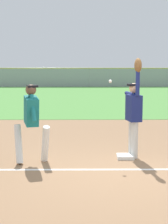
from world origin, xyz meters
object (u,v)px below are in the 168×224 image
(fielder, at_px, (134,109))
(baseball, at_px, (110,81))
(parked_car_black, at_px, (31,77))
(parked_car_silver, at_px, (90,78))
(parked_car_red, at_px, (152,78))
(runner, at_px, (31,118))
(first_base, at_px, (125,157))

(fielder, distance_m, baseball, 0.88)
(baseball, distance_m, parked_car_black, 29.13)
(parked_car_silver, height_order, parked_car_red, same)
(parked_car_black, bearing_deg, baseball, -74.16)
(runner, relative_size, parked_car_silver, 0.38)
(first_base, height_order, parked_car_red, parked_car_red)
(baseball, distance_m, parked_car_silver, 27.81)
(baseball, bearing_deg, fielder, 17.73)
(baseball, bearing_deg, runner, -170.21)
(baseball, xyz_separation_m, parked_car_silver, (0.26, 27.79, -1.10))
(first_base, height_order, parked_car_black, parked_car_black)
(baseball, distance_m, parked_car_red, 28.58)
(first_base, xyz_separation_m, parked_car_black, (-5.98, 28.49, 0.63))
(fielder, distance_m, parked_car_silver, 27.61)
(runner, distance_m, parked_car_black, 29.12)
(first_base, distance_m, parked_car_red, 28.42)
(parked_car_black, xyz_separation_m, parked_car_red, (11.91, -0.70, 0.00))
(runner, relative_size, baseball, 23.24)
(parked_car_black, bearing_deg, parked_car_red, 1.36)
(first_base, height_order, parked_car_silver, parked_car_silver)
(fielder, xyz_separation_m, parked_car_black, (-6.17, 28.38, -0.45))
(parked_car_red, bearing_deg, parked_car_silver, 178.94)
(first_base, height_order, runner, runner)
(first_base, xyz_separation_m, runner, (-2.09, -0.37, 0.96))
(baseball, xyz_separation_m, parked_car_red, (6.30, 27.86, -1.10))
(parked_car_silver, bearing_deg, parked_car_red, 6.95)
(parked_car_black, bearing_deg, parked_car_silver, -2.79)
(fielder, xyz_separation_m, parked_car_silver, (-0.31, 27.61, -0.45))
(parked_car_black, relative_size, parked_car_silver, 0.99)
(parked_car_silver, bearing_deg, fielder, -83.12)
(parked_car_silver, bearing_deg, first_base, -83.53)
(runner, height_order, baseball, baseball)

